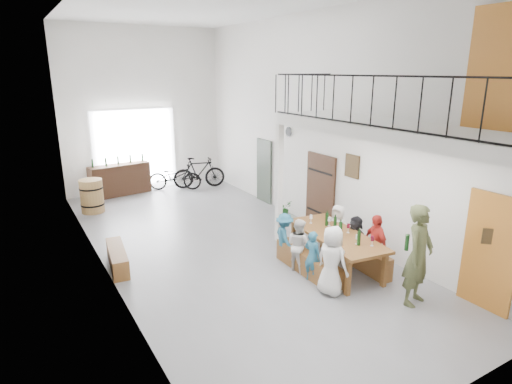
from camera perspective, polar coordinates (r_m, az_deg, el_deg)
floor at (r=10.48m, az=-4.37°, el=-6.96°), size 12.00×12.00×0.00m
room_walls at (r=9.67m, az=-4.82°, el=12.82°), size 12.00×12.00×12.00m
gateway_portal at (r=15.35m, az=-15.80°, el=5.32°), size 2.80×0.08×2.80m
right_wall_decor at (r=9.99m, az=14.39°, el=1.96°), size 0.07×8.28×5.07m
balcony at (r=8.40m, az=17.49°, el=7.63°), size 1.52×5.62×4.00m
tasting_table at (r=9.13m, az=10.62°, el=-5.96°), size 1.30×2.56×0.79m
bench_inner at (r=9.00m, az=6.97°, el=-9.48°), size 0.35×1.96×0.45m
bench_wall at (r=9.64m, az=12.88°, el=-7.91°), size 0.39×2.11×0.48m
tableware at (r=9.02m, az=11.19°, el=-4.75°), size 0.54×1.69×0.35m
side_bench at (r=9.70m, az=-17.99°, el=-8.36°), size 0.50×1.51×0.42m
oak_barrel at (r=13.50m, az=-21.04°, el=-0.50°), size 0.68×0.68×0.99m
serving_counter at (r=15.11m, az=-17.67°, el=1.59°), size 2.04×0.84×1.04m
counter_bottles at (r=14.97m, az=-17.90°, el=4.05°), size 1.73×0.23×0.28m
guest_left_a at (r=8.14m, az=10.09°, el=-9.00°), size 0.56×0.73×1.34m
guest_left_b at (r=8.61m, az=7.54°, el=-8.50°), size 0.34×0.44×1.06m
guest_left_c at (r=9.02m, az=5.71°, el=-7.02°), size 0.51×0.61×1.13m
guest_left_d at (r=9.46m, az=3.82°, el=-6.02°), size 0.55×0.77×1.08m
guest_right_a at (r=9.15m, az=15.59°, el=-6.73°), size 0.46×0.79×1.27m
guest_right_b at (r=9.58m, az=13.03°, el=-6.19°), size 0.35×1.00×1.06m
guest_right_c at (r=9.97m, az=10.79°, el=-4.89°), size 0.55×0.66×1.15m
host_standing at (r=8.14m, az=20.84°, el=-7.88°), size 0.78×0.62×1.86m
potted_plant at (r=12.36m, az=3.78°, el=-2.20°), size 0.48×0.44×0.46m
bicycle_near at (r=15.26m, az=-10.76°, el=2.04°), size 1.91×1.42×0.96m
bicycle_far at (r=15.39m, az=-7.59°, el=2.58°), size 1.91×0.99×1.11m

